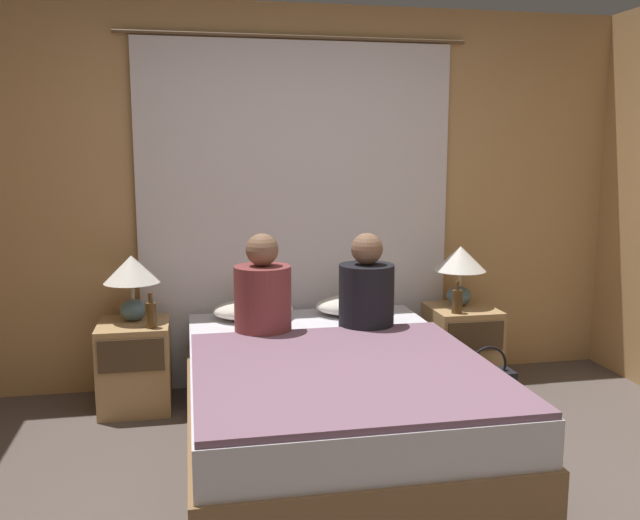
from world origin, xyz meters
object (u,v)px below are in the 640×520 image
object	(u,v)px
nightstand_right	(461,346)
person_left_in_bed	(263,294)
pillow_right	(354,305)
beer_bottle_on_left_stand	(151,314)
lamp_left	(132,275)
lamp_right	(460,264)
bed	(331,402)
person_right_in_bed	(366,291)
pillow_left	(253,310)
handbag_on_floor	(487,388)
beer_bottle_on_right_stand	(457,301)
nightstand_left	(135,365)

from	to	relation	value
nightstand_right	person_left_in_bed	xyz separation A→B (m)	(-1.37, -0.33, 0.49)
pillow_right	beer_bottle_on_left_stand	size ratio (longest dim) A/B	2.40
lamp_left	pillow_right	world-z (taller)	lamp_left
lamp_right	pillow_right	size ratio (longest dim) A/B	0.80
bed	nightstand_right	size ratio (longest dim) A/B	3.91
person_left_in_bed	person_right_in_bed	bearing A→B (deg)	0.00
bed	pillow_left	world-z (taller)	pillow_left
lamp_right	handbag_on_floor	size ratio (longest dim) A/B	1.02
nightstand_right	beer_bottle_on_left_stand	xyz separation A→B (m)	(-2.00, -0.14, 0.35)
nightstand_right	lamp_left	size ratio (longest dim) A/B	1.33
beer_bottle_on_right_stand	pillow_left	bearing A→B (deg)	172.28
person_right_in_bed	beer_bottle_on_right_stand	size ratio (longest dim) A/B	2.76
pillow_left	beer_bottle_on_right_stand	xyz separation A→B (m)	(1.29, -0.17, 0.04)
lamp_right	pillow_left	xyz separation A→B (m)	(-1.39, -0.03, -0.24)
pillow_right	handbag_on_floor	distance (m)	0.97
bed	handbag_on_floor	size ratio (longest dim) A/B	5.29
beer_bottle_on_left_stand	handbag_on_floor	distance (m)	2.08
nightstand_left	person_left_in_bed	xyz separation A→B (m)	(0.75, -0.33, 0.49)
lamp_left	pillow_left	bearing A→B (deg)	-2.05
lamp_right	beer_bottle_on_right_stand	distance (m)	0.30
nightstand_left	pillow_right	xyz separation A→B (m)	(1.39, 0.04, 0.31)
nightstand_left	lamp_left	distance (m)	0.55
lamp_right	beer_bottle_on_left_stand	size ratio (longest dim) A/B	1.92
beer_bottle_on_left_stand	lamp_right	bearing A→B (deg)	5.73
nightstand_left	pillow_right	bearing A→B (deg)	1.57
nightstand_left	handbag_on_floor	world-z (taller)	nightstand_left
nightstand_right	beer_bottle_on_left_stand	size ratio (longest dim) A/B	2.55
pillow_left	person_left_in_bed	world-z (taller)	person_left_in_bed
bed	lamp_left	distance (m)	1.47
pillow_left	person_right_in_bed	size ratio (longest dim) A/B	0.87
bed	beer_bottle_on_right_stand	world-z (taller)	beer_bottle_on_right_stand
bed	person_right_in_bed	xyz separation A→B (m)	(0.31, 0.46, 0.49)
pillow_left	handbag_on_floor	size ratio (longest dim) A/B	1.27
person_right_in_bed	handbag_on_floor	size ratio (longest dim) A/B	1.45
person_right_in_bed	person_left_in_bed	bearing A→B (deg)	-180.00
pillow_right	handbag_on_floor	xyz separation A→B (m)	(0.73, -0.47, -0.45)
bed	beer_bottle_on_right_stand	bearing A→B (deg)	34.37
pillow_right	pillow_left	bearing A→B (deg)	180.00
handbag_on_floor	person_left_in_bed	bearing A→B (deg)	175.85
nightstand_right	lamp_left	xyz separation A→B (m)	(-2.12, 0.06, 0.55)
nightstand_right	person_left_in_bed	bearing A→B (deg)	-166.33
nightstand_left	nightstand_right	world-z (taller)	same
nightstand_left	beer_bottle_on_left_stand	size ratio (longest dim) A/B	2.55
lamp_right	person_left_in_bed	size ratio (longest dim) A/B	0.69
pillow_right	person_right_in_bed	size ratio (longest dim) A/B	0.87
lamp_right	pillow_right	world-z (taller)	lamp_right
nightstand_right	beer_bottle_on_right_stand	xyz separation A→B (m)	(-0.10, -0.14, 0.35)
bed	nightstand_right	world-z (taller)	nightstand_right
bed	lamp_right	distance (m)	1.47
lamp_right	pillow_left	size ratio (longest dim) A/B	0.80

